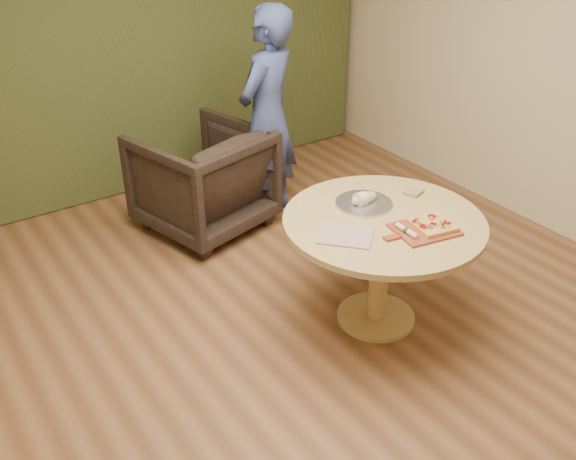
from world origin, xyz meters
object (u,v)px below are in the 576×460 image
at_px(armchair, 202,175).
at_px(person_standing, 267,116).
at_px(bread_roll, 363,199).
at_px(pizza_paddle, 423,230).
at_px(pedestal_table, 382,239).
at_px(serving_tray, 364,203).
at_px(flatbread_pizza, 433,225).
at_px(cutlery_roll, 407,231).

bearing_deg(armchair, person_standing, 154.28).
xyz_separation_m(bread_roll, armchair, (-0.35, 1.52, -0.34)).
distance_m(pizza_paddle, armchair, 2.03).
bearing_deg(pedestal_table, serving_tray, 85.03).
bearing_deg(bread_roll, serving_tray, 0.00).
height_order(flatbread_pizza, armchair, armchair).
xyz_separation_m(serving_tray, bread_roll, (-0.01, -0.00, 0.04)).
xyz_separation_m(cutlery_roll, bread_roll, (0.03, 0.43, 0.01)).
relative_size(cutlery_roll, person_standing, 0.12).
xyz_separation_m(cutlery_roll, person_standing, (0.23, 1.83, 0.08)).
xyz_separation_m(pedestal_table, pizza_paddle, (0.09, -0.24, 0.15)).
relative_size(pizza_paddle, bread_roll, 2.42).
distance_m(serving_tray, bread_roll, 0.04).
bearing_deg(armchair, flatbread_pizza, 89.66).
xyz_separation_m(serving_tray, person_standing, (0.19, 1.41, 0.10)).
bearing_deg(person_standing, pizza_paddle, 59.88).
bearing_deg(cutlery_roll, armchair, 100.85).
relative_size(pedestal_table, bread_roll, 6.32).
height_order(bread_roll, person_standing, person_standing).
bearing_deg(flatbread_pizza, serving_tray, 106.20).
height_order(pizza_paddle, cutlery_roll, cutlery_roll).
bearing_deg(cutlery_roll, pizza_paddle, -9.26).
height_order(cutlery_roll, bread_roll, bread_roll).
bearing_deg(bread_roll, pizza_paddle, -80.07).
bearing_deg(person_standing, bread_roll, 55.56).
xyz_separation_m(pedestal_table, bread_roll, (0.01, 0.21, 0.18)).
bearing_deg(bread_roll, flatbread_pizza, -72.78).
bearing_deg(pedestal_table, bread_roll, 87.45).
relative_size(pedestal_table, pizza_paddle, 2.61).
bearing_deg(person_standing, pedestal_table, 56.26).
bearing_deg(serving_tray, bread_roll, -180.00).
xyz_separation_m(armchair, person_standing, (0.55, -0.11, 0.40)).
bearing_deg(serving_tray, armchair, 103.30).
relative_size(pizza_paddle, flatbread_pizza, 1.83).
bearing_deg(flatbread_pizza, bread_roll, 107.22).
distance_m(pizza_paddle, serving_tray, 0.45).
bearing_deg(flatbread_pizza, armchair, 103.98).
bearing_deg(cutlery_roll, pedestal_table, 85.07).
distance_m(serving_tray, person_standing, 1.42).
bearing_deg(pizza_paddle, person_standing, 96.52).
bearing_deg(flatbread_pizza, person_standing, 88.27).
relative_size(bread_roll, person_standing, 0.11).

